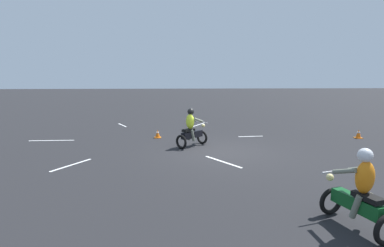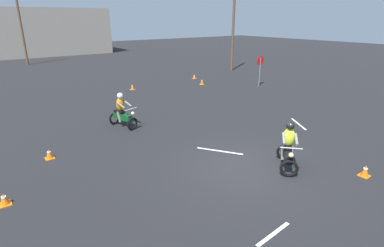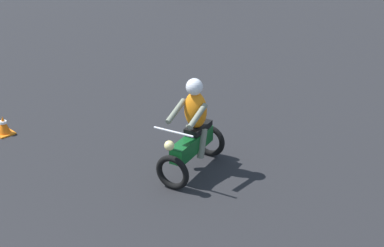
% 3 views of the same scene
% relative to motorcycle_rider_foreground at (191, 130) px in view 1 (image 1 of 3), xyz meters
% --- Properties ---
extents(ground_plane, '(120.00, 120.00, 0.00)m').
position_rel_motorcycle_rider_foreground_xyz_m(ground_plane, '(-1.20, 0.92, -0.73)').
color(ground_plane, black).
extents(motorcycle_rider_foreground, '(1.43, 1.40, 1.66)m').
position_rel_motorcycle_rider_foreground_xyz_m(motorcycle_rider_foreground, '(0.00, 0.00, 0.00)').
color(motorcycle_rider_foreground, black).
rests_on(motorcycle_rider_foreground, ground).
extents(motorcycle_rider_background, '(0.99, 1.56, 1.66)m').
position_rel_motorcycle_rider_foreground_xyz_m(motorcycle_rider_background, '(-2.88, 7.20, 0.00)').
color(motorcycle_rider_background, black).
rests_on(motorcycle_rider_background, ground).
extents(traffic_cone_near_right, '(0.32, 0.32, 0.40)m').
position_rel_motorcycle_rider_foreground_xyz_m(traffic_cone_near_right, '(1.55, -1.93, -0.53)').
color(traffic_cone_near_right, orange).
rests_on(traffic_cone_near_right, ground).
extents(traffic_cone_far_left, '(0.32, 0.32, 0.43)m').
position_rel_motorcycle_rider_foreground_xyz_m(traffic_cone_far_left, '(-8.23, -1.27, -0.52)').
color(traffic_cone_far_left, orange).
rests_on(traffic_cone_far_left, ground).
extents(lane_stripe_e, '(2.07, 0.12, 0.01)m').
position_rel_motorcycle_rider_foreground_xyz_m(lane_stripe_e, '(6.51, -1.58, -0.72)').
color(lane_stripe_e, silver).
rests_on(lane_stripe_e, ground).
extents(lane_stripe_ne, '(0.98, 1.49, 0.01)m').
position_rel_motorcycle_rider_foreground_xyz_m(lane_stripe_ne, '(4.24, 2.47, -0.72)').
color(lane_stripe_ne, silver).
rests_on(lane_stripe_ne, ground).
extents(lane_stripe_nw, '(1.11, 1.58, 0.01)m').
position_rel_motorcycle_rider_foreground_xyz_m(lane_stripe_nw, '(-0.98, 2.38, -0.72)').
color(lane_stripe_nw, silver).
rests_on(lane_stripe_nw, ground).
extents(lane_stripe_w, '(1.27, 0.20, 0.01)m').
position_rel_motorcycle_rider_foreground_xyz_m(lane_stripe_w, '(-3.09, -1.99, -0.72)').
color(lane_stripe_w, silver).
rests_on(lane_stripe_w, ground).
extents(lane_stripe_sw, '(1.13, 1.80, 0.01)m').
position_rel_motorcycle_rider_foreground_xyz_m(lane_stripe_sw, '(-0.76, -5.75, -0.72)').
color(lane_stripe_sw, silver).
rests_on(lane_stripe_sw, ground).
extents(lane_stripe_se, '(0.76, 1.32, 0.01)m').
position_rel_motorcycle_rider_foreground_xyz_m(lane_stripe_se, '(3.94, -5.87, -0.72)').
color(lane_stripe_se, silver).
rests_on(lane_stripe_se, ground).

